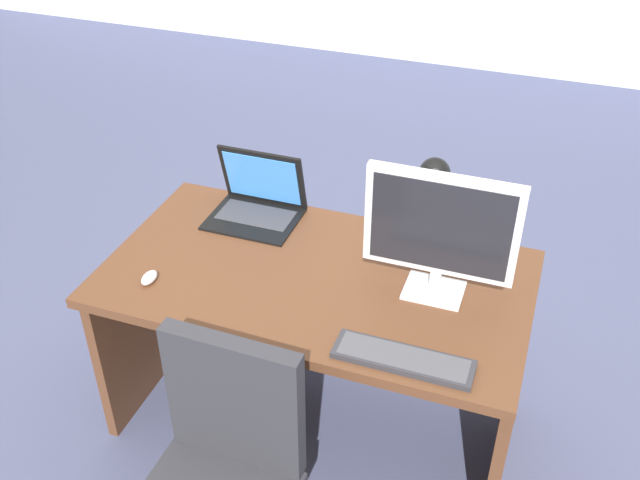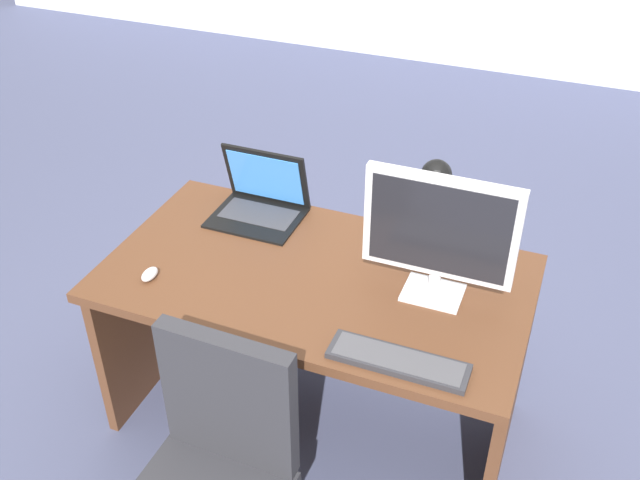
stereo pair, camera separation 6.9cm
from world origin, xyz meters
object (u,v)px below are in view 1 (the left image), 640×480
monitor (441,229)px  mouse (149,278)px  laptop (259,195)px  keyboard (403,359)px  desk (320,312)px  desk_lamp (434,184)px

monitor → mouse: 1.02m
laptop → keyboard: bearing=-40.1°
desk → monitor: (0.41, -0.01, 0.48)m
monitor → desk: bearing=179.3°
monitor → keyboard: 0.44m
laptop → keyboard: (0.75, -0.63, -0.07)m
laptop → mouse: bearing=-108.4°
monitor → desk_lamp: monitor is taller
monitor → mouse: bearing=-163.6°
mouse → desk_lamp: (0.87, 0.54, 0.25)m
desk_lamp → keyboard: bearing=-84.0°
desk → mouse: size_ratio=18.81×
desk → monitor: monitor is taller
keyboard → desk_lamp: desk_lamp is taller
desk → desk_lamp: size_ratio=4.06×
laptop → mouse: laptop is taller
laptop → mouse: (-0.18, -0.54, -0.06)m
desk → laptop: size_ratio=4.34×
desk → monitor: 0.63m
mouse → desk_lamp: desk_lamp is taller
keyboard → mouse: (-0.93, 0.09, 0.01)m
desk → desk_lamp: bearing=37.6°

